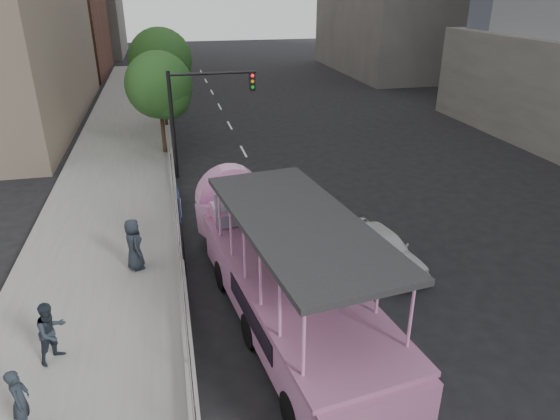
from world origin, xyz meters
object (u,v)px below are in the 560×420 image
object	(u,v)px
traffic_signal	(197,106)
street_tree_far	(162,63)
duck_boat	(277,270)
pedestrian_far	(134,244)
street_tree_near	(161,88)
pedestrian_mid	(51,332)
car	(381,248)
parking_sign	(181,225)
pedestrian_near	(20,401)

from	to	relation	value
traffic_signal	street_tree_far	size ratio (longest dim) A/B	0.81
duck_boat	traffic_signal	bearing A→B (deg)	95.95
pedestrian_far	street_tree_near	distance (m)	12.86
pedestrian_mid	street_tree_near	world-z (taller)	street_tree_near
duck_boat	pedestrian_far	bearing A→B (deg)	144.73
street_tree_near	car	bearing A→B (deg)	-63.51
car	pedestrian_far	world-z (taller)	pedestrian_far
duck_boat	pedestrian_far	xyz separation A→B (m)	(-4.07, 2.88, -0.18)
pedestrian_mid	pedestrian_far	size ratio (longest dim) A/B	0.93
parking_sign	pedestrian_near	bearing A→B (deg)	-121.39
car	parking_sign	xyz separation A→B (m)	(-6.50, 0.73, 1.23)
duck_boat	car	xyz separation A→B (m)	(3.96, 1.74, -0.69)
parking_sign	traffic_signal	distance (m)	9.72
parking_sign	traffic_signal	xyz separation A→B (m)	(1.29, 9.50, 1.61)
pedestrian_far	street_tree_far	world-z (taller)	street_tree_far
street_tree_far	duck_boat	bearing A→B (deg)	-82.95
street_tree_near	pedestrian_mid	bearing A→B (deg)	-100.26
duck_boat	pedestrian_near	xyz separation A→B (m)	(-6.08, -3.32, -0.29)
street_tree_near	duck_boat	bearing A→B (deg)	-79.53
traffic_signal	street_tree_far	xyz separation A→B (m)	(-1.40, 9.43, 0.81)
pedestrian_near	traffic_signal	xyz separation A→B (m)	(4.83, 15.29, 2.44)
car	pedestrian_far	distance (m)	8.13
pedestrian_far	car	bearing A→B (deg)	-114.45
street_tree_near	parking_sign	bearing A→B (deg)	-88.65
car	traffic_signal	world-z (taller)	traffic_signal
duck_boat	car	bearing A→B (deg)	23.67
traffic_signal	street_tree_near	xyz separation A→B (m)	(-1.60, 3.43, 0.32)
street_tree_near	traffic_signal	bearing A→B (deg)	-65.02
pedestrian_mid	pedestrian_far	bearing A→B (deg)	18.96
pedestrian_near	parking_sign	distance (m)	6.84
pedestrian_near	street_tree_near	bearing A→B (deg)	-12.42
pedestrian_far	parking_sign	xyz separation A→B (m)	(1.53, -0.41, 0.72)
pedestrian_near	duck_boat	bearing A→B (deg)	-63.94
pedestrian_near	street_tree_far	size ratio (longest dim) A/B	0.24
pedestrian_near	street_tree_far	world-z (taller)	street_tree_far
duck_boat	pedestrian_near	distance (m)	6.93
parking_sign	car	bearing A→B (deg)	-6.44
traffic_signal	pedestrian_near	bearing A→B (deg)	-107.53
pedestrian_near	street_tree_near	xyz separation A→B (m)	(3.23, 18.72, 2.76)
pedestrian_near	traffic_signal	distance (m)	16.22
pedestrian_mid	parking_sign	xyz separation A→B (m)	(3.31, 3.66, 0.78)
car	traffic_signal	size ratio (longest dim) A/B	0.74
parking_sign	street_tree_near	bearing A→B (deg)	91.35
street_tree_near	street_tree_far	distance (m)	6.02
pedestrian_mid	street_tree_far	world-z (taller)	street_tree_far
pedestrian_near	street_tree_far	distance (m)	25.17
parking_sign	pedestrian_far	bearing A→B (deg)	165.07
parking_sign	street_tree_near	size ratio (longest dim) A/B	0.53
pedestrian_near	parking_sign	bearing A→B (deg)	-34.01
pedestrian_near	pedestrian_mid	bearing A→B (deg)	-8.74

